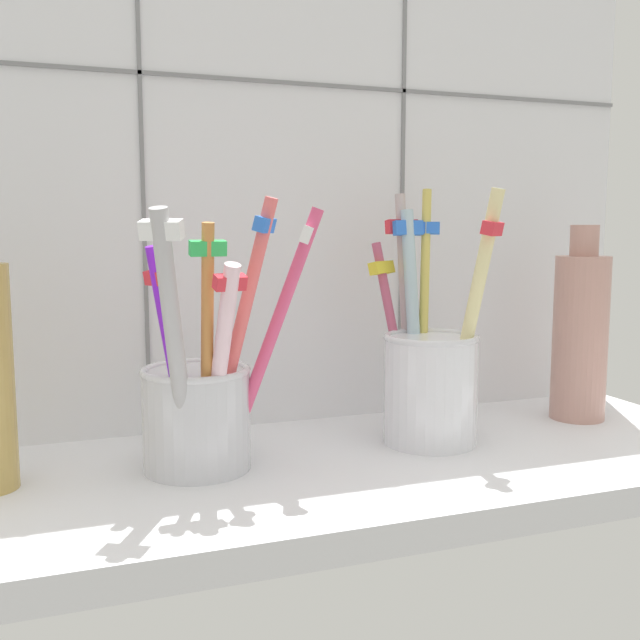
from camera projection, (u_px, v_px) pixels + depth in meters
The scene contains 5 objects.
counter_slab at pixel (329, 476), 50.00cm from camera, with size 64.00×22.00×2.00cm, color silver.
tile_wall_back at pixel (277, 170), 58.47cm from camera, with size 64.00×2.20×45.00cm.
toothbrush_cup_left at pixel (200, 402), 47.56cm from camera, with size 11.99×9.67×17.86cm.
toothbrush_cup_right at pixel (430, 375), 54.03cm from camera, with size 7.58×9.31×18.89cm.
ceramic_vase at pixel (580, 334), 60.46cm from camera, with size 4.45×4.45×16.13cm.
Camera 1 is at (-16.93, -45.18, 17.95)cm, focal length 40.98 mm.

